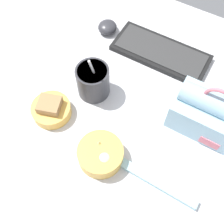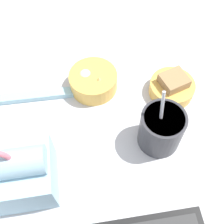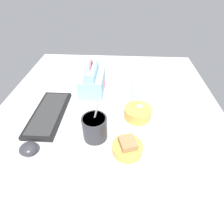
% 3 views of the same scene
% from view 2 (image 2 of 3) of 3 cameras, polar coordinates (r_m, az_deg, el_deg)
% --- Properties ---
extents(desk_surface, '(1.40, 1.10, 0.02)m').
position_cam_2_polar(desk_surface, '(0.69, -1.21, -4.05)').
color(desk_surface, silver).
rests_on(desk_surface, ground).
extents(lunch_bag, '(0.20, 0.13, 0.18)m').
position_cam_2_polar(lunch_bag, '(0.61, -21.22, -11.94)').
color(lunch_bag, '#9EC6DB').
rests_on(lunch_bag, desk_surface).
extents(soup_cup, '(0.10, 0.10, 0.17)m').
position_cam_2_polar(soup_cup, '(0.63, 9.95, -3.38)').
color(soup_cup, '#333338').
rests_on(soup_cup, desk_surface).
extents(bento_bowl_sandwich, '(0.11, 0.11, 0.06)m').
position_cam_2_polar(bento_bowl_sandwich, '(0.74, 12.11, 5.02)').
color(bento_bowl_sandwich, '#EAB24C').
rests_on(bento_bowl_sandwich, desk_surface).
extents(bento_bowl_snacks, '(0.12, 0.12, 0.06)m').
position_cam_2_polar(bento_bowl_snacks, '(0.73, -3.78, 6.32)').
color(bento_bowl_snacks, '#EAB24C').
rests_on(bento_bowl_snacks, desk_surface).
extents(chopstick_case, '(0.24, 0.03, 0.02)m').
position_cam_2_polar(chopstick_case, '(0.75, -15.68, 3.12)').
color(chopstick_case, '#99C6D6').
rests_on(chopstick_case, desk_surface).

